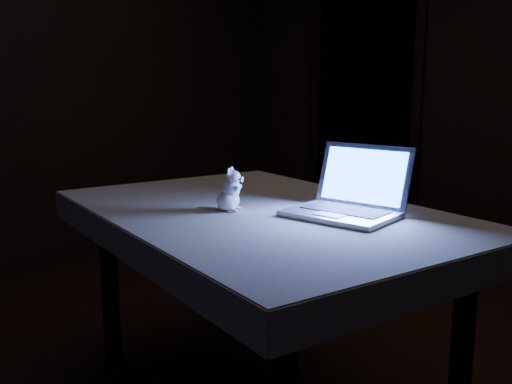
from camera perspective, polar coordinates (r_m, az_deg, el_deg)
The scene contains 8 objects.
floor at distance 2.80m, azimuth 8.78°, elevation -15.91°, with size 5.00×5.00×0.00m, color black.
back_wall at distance 4.88m, azimuth 22.93°, elevation 10.50°, with size 4.50×0.04×2.60m, color black.
left_wall at distance 4.04m, azimuth -20.90°, elevation 10.75°, with size 0.04×5.00×2.60m, color black.
doorway at distance 5.24m, azimuth 10.84°, elevation 8.53°, with size 1.06×0.36×2.13m, color black, non-canonical shape.
table at distance 2.23m, azimuth 0.49°, elevation -11.89°, with size 1.47×0.95×0.79m, color black, non-canonical shape.
tablecloth at distance 2.08m, azimuth 2.46°, elevation -3.40°, with size 1.58×1.06×0.11m, color beige, non-canonical shape.
laptop at distance 1.98m, azimuth 8.51°, elevation 0.99°, with size 0.36×0.32×0.25m, color #A9A8AC, non-canonical shape.
plush_mouse at distance 2.07m, azimuth -2.83°, elevation 0.27°, with size 0.12×0.12×0.16m, color white, non-canonical shape.
Camera 1 is at (1.11, -2.25, 1.25)m, focal length 40.00 mm.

